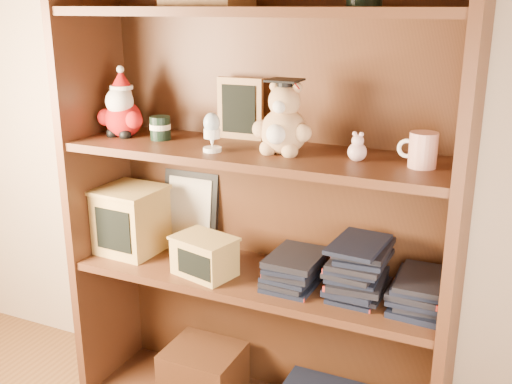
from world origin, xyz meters
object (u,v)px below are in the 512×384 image
grad_teddy_bear (283,125)px  teacher_mug (422,150)px  bookcase (262,200)px  treats_box (131,219)px

grad_teddy_bear → teacher_mug: 0.39m
bookcase → treats_box: (-0.46, -0.05, -0.12)m
grad_teddy_bear → teacher_mug: (0.39, 0.01, -0.04)m
grad_teddy_bear → treats_box: bearing=179.4°
treats_box → teacher_mug: bearing=0.1°
bookcase → teacher_mug: 0.53m
bookcase → treats_box: bearing=-173.6°
teacher_mug → treats_box: teacher_mug is taller
bookcase → grad_teddy_bear: (0.09, -0.06, 0.25)m
treats_box → grad_teddy_bear: bearing=-0.6°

